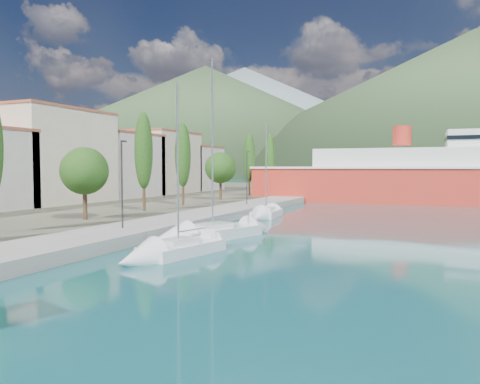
% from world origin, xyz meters
% --- Properties ---
extents(ground, '(1400.00, 1400.00, 0.00)m').
position_xyz_m(ground, '(0.00, 120.00, 0.00)').
color(ground, '#145156').
extents(quay, '(5.00, 88.00, 0.80)m').
position_xyz_m(quay, '(-9.00, 26.00, 0.40)').
color(quay, gray).
rests_on(quay, ground).
extents(town_buildings, '(9.20, 69.20, 11.30)m').
position_xyz_m(town_buildings, '(-32.00, 36.91, 5.57)').
color(town_buildings, beige).
rests_on(town_buildings, land_strip).
extents(tree_row, '(4.15, 65.38, 10.11)m').
position_xyz_m(tree_row, '(-15.69, 32.22, 5.72)').
color(tree_row, '#47301E').
rests_on(tree_row, land_strip).
extents(lamp_posts, '(0.15, 47.43, 6.06)m').
position_xyz_m(lamp_posts, '(-9.00, 14.00, 4.08)').
color(lamp_posts, '#2D2D33').
rests_on(lamp_posts, quay).
extents(sailboat_near, '(3.77, 7.62, 10.52)m').
position_xyz_m(sailboat_near, '(-2.73, 9.32, 0.29)').
color(sailboat_near, silver).
rests_on(sailboat_near, ground).
extents(sailboat_mid, '(5.60, 9.61, 13.45)m').
position_xyz_m(sailboat_mid, '(-4.03, 15.35, 0.32)').
color(sailboat_mid, silver).
rests_on(sailboat_mid, ground).
extents(sailboat_far, '(2.81, 7.09, 10.18)m').
position_xyz_m(sailboat_far, '(-4.68, 30.68, 0.29)').
color(sailboat_far, silver).
rests_on(sailboat_far, ground).
extents(ferry, '(58.44, 14.16, 11.53)m').
position_xyz_m(ferry, '(14.41, 59.47, 3.51)').
color(ferry, red).
rests_on(ferry, ground).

